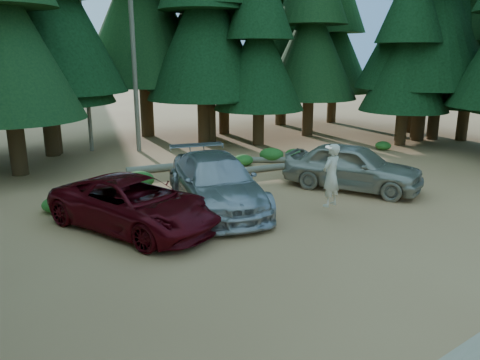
{
  "coord_description": "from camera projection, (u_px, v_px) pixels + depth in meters",
  "views": [
    {
      "loc": [
        -9.26,
        -8.26,
        5.01
      ],
      "look_at": [
        -1.09,
        2.88,
        1.25
      ],
      "focal_mm": 35.0,
      "sensor_mm": 36.0,
      "label": 1
    }
  ],
  "objects": [
    {
      "name": "forest_belt_east",
      "position": [
        477.0,
        150.0,
        24.98
      ],
      "size": [
        6.0,
        22.0,
        22.0
      ],
      "primitive_type": null,
      "color": "black",
      "rests_on": "ground"
    },
    {
      "name": "forest_belt_north",
      "position": [
        121.0,
        151.0,
        24.7
      ],
      "size": [
        36.0,
        7.0,
        22.0
      ],
      "primitive_type": null,
      "color": "black",
      "rests_on": "ground"
    },
    {
      "name": "log_left",
      "position": [
        179.0,
        166.0,
        20.72
      ],
      "size": [
        4.58,
        1.32,
        0.33
      ],
      "primitive_type": "cylinder",
      "rotation": [
        0.0,
        1.57,
        -0.22
      ],
      "color": "slate",
      "rests_on": "ground"
    },
    {
      "name": "shrub_center_right",
      "position": [
        243.0,
        160.0,
        21.51
      ],
      "size": [
        0.91,
        0.91,
        0.5
      ],
      "primitive_type": "ellipsoid",
      "color": "#1D611D",
      "rests_on": "ground"
    },
    {
      "name": "shrub_left",
      "position": [
        134.0,
        184.0,
        17.62
      ],
      "size": [
        0.81,
        0.81,
        0.44
      ],
      "primitive_type": "ellipsoid",
      "color": "#1D611D",
      "rests_on": "ground"
    },
    {
      "name": "snag_front",
      "position": [
        132.0,
        32.0,
        23.19
      ],
      "size": [
        0.24,
        0.24,
        12.0
      ],
      "primitive_type": "cylinder",
      "color": "slate",
      "rests_on": "ground"
    },
    {
      "name": "silver_minivan_right",
      "position": [
        353.0,
        166.0,
        17.63
      ],
      "size": [
        4.02,
        5.52,
        1.75
      ],
      "primitive_type": "imported",
      "rotation": [
        0.0,
        0.0,
        0.43
      ],
      "color": "#ABA898",
      "rests_on": "ground"
    },
    {
      "name": "shrub_far_left",
      "position": [
        56.0,
        204.0,
        15.21
      ],
      "size": [
        0.89,
        0.89,
        0.49
      ],
      "primitive_type": "ellipsoid",
      "color": "#1D611D",
      "rests_on": "ground"
    },
    {
      "name": "log_mid",
      "position": [
        277.0,
        160.0,
        22.09
      ],
      "size": [
        2.81,
        2.1,
        0.27
      ],
      "primitive_type": "cylinder",
      "rotation": [
        0.0,
        1.57,
        -0.62
      ],
      "color": "slate",
      "rests_on": "ground"
    },
    {
      "name": "red_pickup",
      "position": [
        135.0,
        204.0,
        13.65
      ],
      "size": [
        4.16,
        5.98,
        1.52
      ],
      "primitive_type": "imported",
      "rotation": [
        0.0,
        0.0,
        0.33
      ],
      "color": "#50060E",
      "rests_on": "ground"
    },
    {
      "name": "shrub_right",
      "position": [
        271.0,
        155.0,
        22.36
      ],
      "size": [
        1.15,
        1.15,
        0.63
      ],
      "primitive_type": "ellipsoid",
      "color": "#1D611D",
      "rests_on": "ground"
    },
    {
      "name": "shrub_edge_east",
      "position": [
        383.0,
        146.0,
        24.98
      ],
      "size": [
        0.83,
        0.83,
        0.46
      ],
      "primitive_type": "ellipsoid",
      "color": "#1D611D",
      "rests_on": "ground"
    },
    {
      "name": "shrub_far_right",
      "position": [
        295.0,
        154.0,
        22.67
      ],
      "size": [
        0.95,
        0.95,
        0.53
      ],
      "primitive_type": "ellipsoid",
      "color": "#1D611D",
      "rests_on": "ground"
    },
    {
      "name": "shrub_center_left",
      "position": [
        139.0,
        180.0,
        17.85
      ],
      "size": [
        1.18,
        1.18,
        0.65
      ],
      "primitive_type": "ellipsoid",
      "color": "#1D611D",
      "rests_on": "ground"
    },
    {
      "name": "snag_back",
      "position": [
        84.0,
        53.0,
        23.48
      ],
      "size": [
        0.2,
        0.2,
        10.0
      ],
      "primitive_type": "cylinder",
      "color": "slate",
      "rests_on": "ground"
    },
    {
      "name": "ground",
      "position": [
        332.0,
        239.0,
        13.03
      ],
      "size": [
        160.0,
        160.0,
        0.0
      ],
      "primitive_type": "plane",
      "color": "#AB7148",
      "rests_on": "ground"
    },
    {
      "name": "silver_minivan_center",
      "position": [
        216.0,
        182.0,
        15.51
      ],
      "size": [
        4.13,
        6.41,
        1.73
      ],
      "primitive_type": "imported",
      "rotation": [
        0.0,
        0.0,
        -0.31
      ],
      "color": "#ABAFB3",
      "rests_on": "ground"
    },
    {
      "name": "frisbee_player",
      "position": [
        331.0,
        175.0,
        14.63
      ],
      "size": [
        0.8,
        0.59,
        2.0
      ],
      "rotation": [
        0.0,
        0.0,
        3.3
      ],
      "color": "beige",
      "rests_on": "ground"
    },
    {
      "name": "log_right",
      "position": [
        277.0,
        167.0,
        20.72
      ],
      "size": [
        4.25,
        1.1,
        0.27
      ],
      "primitive_type": "cylinder",
      "rotation": [
        0.0,
        1.57,
        -0.2
      ],
      "color": "slate",
      "rests_on": "ground"
    }
  ]
}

